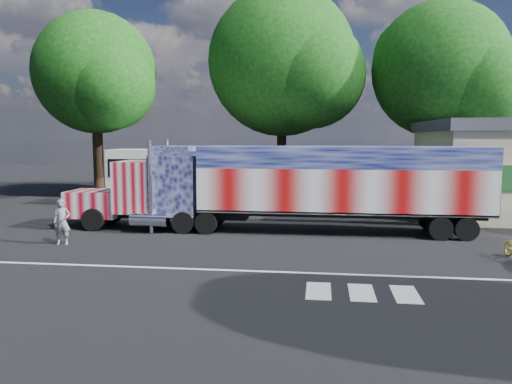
# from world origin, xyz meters

# --- Properties ---
(ground) EXTENTS (100.00, 100.00, 0.00)m
(ground) POSITION_xyz_m (0.00, 0.00, 0.00)
(ground) COLOR black
(lane_markings) EXTENTS (30.00, 2.67, 0.01)m
(lane_markings) POSITION_xyz_m (1.71, -3.77, 0.01)
(lane_markings) COLOR silver
(lane_markings) RESTS_ON ground
(semi_truck) EXTENTS (19.60, 3.10, 4.18)m
(semi_truck) POSITION_xyz_m (1.33, 3.91, 2.15)
(semi_truck) COLOR black
(semi_truck) RESTS_ON ground
(coach_bus) EXTENTS (12.06, 2.81, 3.51)m
(coach_bus) POSITION_xyz_m (-4.26, 11.66, 1.82)
(coach_bus) COLOR white
(coach_bus) RESTS_ON ground
(woman) EXTENTS (0.75, 0.58, 1.83)m
(woman) POSITION_xyz_m (-7.50, -0.00, 0.92)
(woman) COLOR slate
(woman) RESTS_ON ground
(tree_n_mid) EXTENTS (11.42, 10.87, 15.18)m
(tree_n_mid) POSITION_xyz_m (0.06, 18.82, 9.69)
(tree_n_mid) COLOR black
(tree_n_mid) RESTS_ON ground
(tree_nw_a) EXTENTS (8.75, 8.34, 12.83)m
(tree_nw_a) POSITION_xyz_m (-12.58, 14.69, 8.61)
(tree_nw_a) COLOR black
(tree_nw_a) RESTS_ON ground
(tree_ne_a) EXTENTS (9.83, 9.37, 13.59)m
(tree_ne_a) POSITION_xyz_m (11.08, 17.83, 8.85)
(tree_ne_a) COLOR black
(tree_ne_a) RESTS_ON ground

